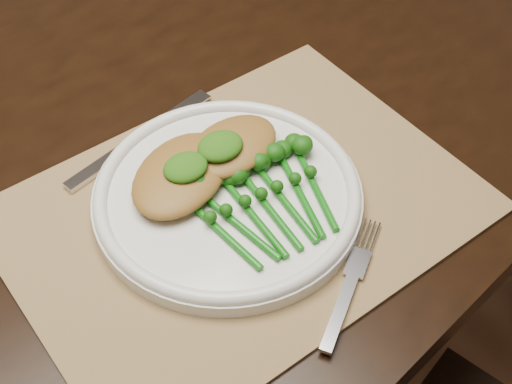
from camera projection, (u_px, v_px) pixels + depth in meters
dining_table at (138, 306)px, 1.15m from camera, size 1.72×1.13×0.75m
placemat at (240, 210)px, 0.79m from camera, size 0.51×0.38×0.00m
dinner_plate at (228, 195)px, 0.79m from camera, size 0.30×0.30×0.03m
knife at (127, 148)px, 0.85m from camera, size 0.22×0.06×0.01m
fork at (354, 273)px, 0.73m from camera, size 0.15×0.11×0.01m
chicken_fillet_left at (181, 174)px, 0.78m from camera, size 0.17×0.15×0.03m
chicken_fillet_right at (232, 146)px, 0.81m from camera, size 0.13×0.10×0.02m
pesto_dollop_left at (186, 167)px, 0.77m from camera, size 0.05×0.04×0.02m
pesto_dollop_right at (220, 146)px, 0.78m from camera, size 0.05×0.04×0.02m
broccolini_bundle at (270, 210)px, 0.76m from camera, size 0.15×0.17×0.04m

